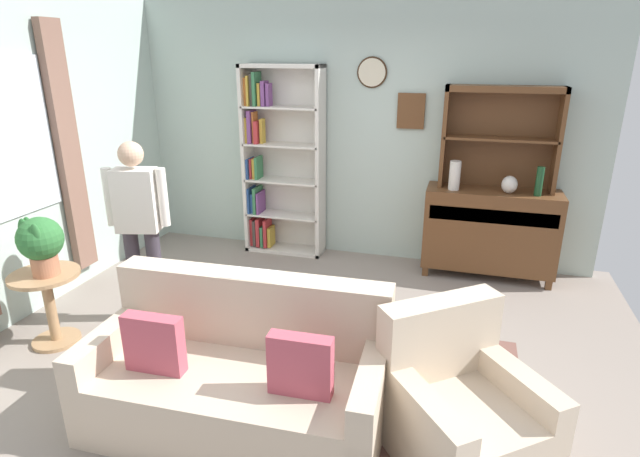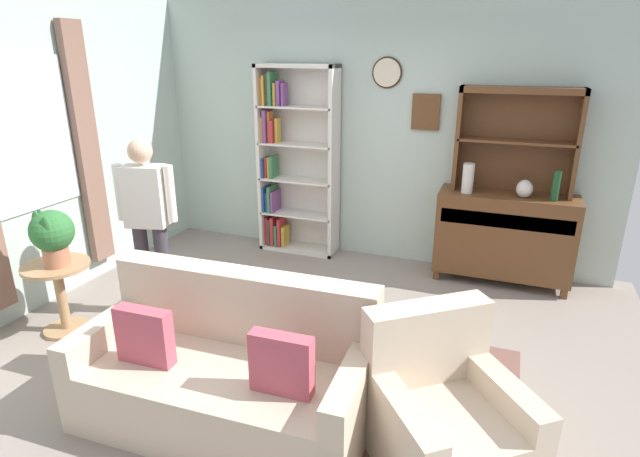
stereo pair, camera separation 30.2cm
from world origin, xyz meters
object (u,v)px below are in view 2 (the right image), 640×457
object	(u,v)px
coffee_table	(286,305)
vase_round	(525,189)
plant_stand	(60,290)
couch_floral	(227,374)
bookshelf	(292,163)
book_stack	(294,287)
armchair_floral	(444,420)
bottle_wine	(556,186)
sideboard_hutch	(518,126)
potted_plant_large	(52,234)
sideboard	(504,234)
vase_tall	(468,178)
person_reading	(148,216)

from	to	relation	value
coffee_table	vase_round	bearing A→B (deg)	47.07
plant_stand	couch_floral	bearing A→B (deg)	-13.32
bookshelf	book_stack	world-z (taller)	bookshelf
bookshelf	book_stack	distance (m)	2.10
coffee_table	couch_floral	bearing A→B (deg)	-89.61
plant_stand	armchair_floral	bearing A→B (deg)	-6.20
vase_round	plant_stand	bearing A→B (deg)	-147.13
vase_round	bottle_wine	xyz separation A→B (m)	(0.26, -0.02, 0.06)
sideboard_hutch	plant_stand	world-z (taller)	sideboard_hutch
potted_plant_large	bookshelf	bearing A→B (deg)	67.60
bookshelf	sideboard_hutch	world-z (taller)	bookshelf
bookshelf	couch_floral	bearing A→B (deg)	-74.26
vase_round	armchair_floral	size ratio (longest dim) A/B	0.16
sideboard_hutch	armchair_floral	bearing A→B (deg)	-94.08
plant_stand	book_stack	xyz separation A→B (m)	(1.85, 0.55, 0.10)
sideboard	couch_floral	xyz separation A→B (m)	(-1.53, -2.75, -0.20)
bookshelf	armchair_floral	distance (m)	3.55
sideboard_hutch	sideboard	bearing A→B (deg)	-90.00
sideboard	couch_floral	size ratio (longest dim) A/B	0.71
bookshelf	vase_tall	size ratio (longest dim) A/B	7.27
armchair_floral	potted_plant_large	bearing A→B (deg)	173.90
potted_plant_large	bottle_wine	bearing A→B (deg)	31.10
couch_floral	coffee_table	size ratio (longest dim) A/B	2.29
armchair_floral	coffee_table	size ratio (longest dim) A/B	1.35
sideboard_hutch	potted_plant_large	size ratio (longest dim) A/B	2.40
bookshelf	sideboard	distance (m)	2.39
couch_floral	coffee_table	bearing A→B (deg)	90.39
armchair_floral	couch_floral	bearing A→B (deg)	-176.13
sideboard_hutch	vase_round	xyz separation A→B (m)	(0.13, -0.18, -0.55)
bottle_wine	couch_floral	size ratio (longest dim) A/B	0.15
bookshelf	plant_stand	world-z (taller)	bookshelf
couch_floral	armchair_floral	size ratio (longest dim) A/B	1.70
couch_floral	sideboard_hutch	bearing A→B (deg)	61.92
vase_tall	coffee_table	distance (m)	2.23
bookshelf	person_reading	bearing A→B (deg)	-105.81
sideboard_hutch	potted_plant_large	xyz separation A→B (m)	(-3.32, -2.44, -0.69)
bottle_wine	potted_plant_large	world-z (taller)	bottle_wine
sideboard_hutch	bottle_wine	size ratio (longest dim) A/B	3.92
sideboard_hutch	vase_round	bearing A→B (deg)	-53.52
potted_plant_large	sideboard	bearing A→B (deg)	35.03
couch_floral	potted_plant_large	xyz separation A→B (m)	(-1.80, 0.42, 0.56)
armchair_floral	book_stack	size ratio (longest dim) A/B	5.52
vase_tall	bottle_wine	world-z (taller)	vase_tall
sideboard_hutch	armchair_floral	xyz separation A→B (m)	(-0.20, -2.77, -1.27)
person_reading	coffee_table	world-z (taller)	person_reading
sideboard	couch_floral	bearing A→B (deg)	-119.02
sideboard_hutch	vase_tall	size ratio (longest dim) A/B	3.81
bookshelf	book_stack	xyz separation A→B (m)	(0.82, -1.85, -0.56)
sideboard	coffee_table	distance (m)	2.41
bottle_wine	sideboard_hutch	bearing A→B (deg)	153.04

